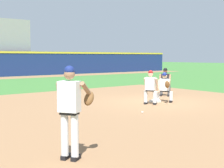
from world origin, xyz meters
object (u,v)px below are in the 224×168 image
(first_base_bag, at_px, (155,101))
(pitcher, at_px, (71,107))
(first_baseman, at_px, (165,86))
(umpire, at_px, (165,81))
(baseball, at_px, (142,112))
(baserunner, at_px, (150,86))

(first_base_bag, bearing_deg, pitcher, -147.32)
(pitcher, distance_m, first_baseman, 8.38)
(umpire, bearing_deg, first_base_bag, -149.15)
(pitcher, xyz_separation_m, umpire, (8.92, 5.64, -0.27))
(first_base_bag, height_order, first_baseman, first_baseman)
(baseball, bearing_deg, baserunner, 37.44)
(first_baseman, bearing_deg, baseball, -152.79)
(baseball, xyz_separation_m, first_baseman, (2.66, 1.37, 0.69))
(baserunner, relative_size, umpire, 1.00)
(baseball, height_order, umpire, umpire)
(first_base_bag, distance_m, umpire, 2.36)
(pitcher, bearing_deg, baseball, 31.33)
(baserunner, distance_m, umpire, 3.02)
(pitcher, height_order, umpire, pitcher)
(first_base_bag, distance_m, baseball, 2.92)
(first_baseman, bearing_deg, pitcher, -150.14)
(baseball, xyz_separation_m, umpire, (4.31, 2.83, 0.76))
(baseball, relative_size, first_baseman, 0.06)
(first_base_bag, relative_size, pitcher, 0.20)
(baserunner, height_order, umpire, same)
(first_base_bag, bearing_deg, baseball, -144.83)
(first_baseman, distance_m, umpire, 2.21)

